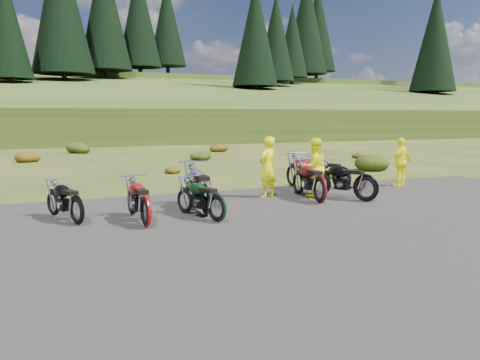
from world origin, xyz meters
name	(u,v)px	position (x,y,z in m)	size (l,w,h in m)	color
ground	(278,216)	(0.00, 0.00, 0.00)	(300.00, 300.00, 0.00)	#2F3C14
gravel_pad	(322,236)	(0.00, -2.00, 0.00)	(20.00, 12.00, 0.04)	black
hill_slope	(95,136)	(0.00, 50.00, 0.00)	(300.00, 46.00, 3.00)	#304316
hill_plateau	(73,126)	(0.00, 110.00, 0.00)	(300.00, 90.00, 9.17)	#304316
conifer_21	(6,24)	(-9.00, 50.00, 12.56)	(5.28, 5.28, 14.00)	black
conifer_22	(60,2)	(-3.00, 56.00, 16.77)	(7.92, 7.92, 20.00)	black
conifer_23	(104,10)	(3.00, 62.00, 17.47)	(7.48, 7.48, 19.00)	black
conifer_24	(139,16)	(9.00, 68.00, 18.16)	(7.04, 7.04, 18.00)	black
conifer_25	(167,23)	(15.00, 74.00, 18.66)	(6.60, 6.60, 17.00)	black
conifer_26	(255,33)	(21.00, 49.00, 13.37)	(6.16, 6.16, 16.00)	black
conifer_27	(276,37)	(27.00, 55.00, 14.06)	(5.72, 5.72, 15.00)	black
conifer_28	(292,41)	(33.00, 61.00, 14.76)	(5.28, 5.28, 14.00)	black
conifer_29	(306,24)	(39.00, 67.00, 18.97)	(7.92, 7.92, 20.00)	black
conifer_30	(317,28)	(45.00, 73.00, 19.66)	(7.48, 7.48, 19.00)	black
conifer_31	(435,39)	(51.00, 48.00, 14.18)	(7.04, 7.04, 18.00)	black
conifer_32	(436,42)	(57.00, 54.00, 14.87)	(6.60, 6.60, 17.00)	black
conifer_33	(436,45)	(63.00, 60.00, 15.56)	(6.16, 6.16, 16.00)	black
conifer_34	(437,47)	(69.00, 66.00, 16.26)	(5.72, 5.72, 15.00)	black
conifer_35	(437,49)	(75.00, 72.00, 16.95)	(5.28, 5.28, 14.00)	black
conifer_36	(438,40)	(81.00, 78.00, 20.16)	(7.92, 7.92, 20.00)	black
shrub_2	(27,155)	(-6.20, 16.60, 0.38)	(1.30, 1.30, 0.77)	#653B0C
shrub_3	(80,146)	(-3.30, 21.90, 0.46)	(1.56, 1.56, 0.92)	#1E340D
shrub_4	(171,168)	(-0.40, 9.20, 0.23)	(0.77, 0.77, 0.45)	#653B0C
shrub_5	(200,155)	(2.50, 14.50, 0.31)	(1.03, 1.03, 0.61)	#1E340D
shrub_6	(218,146)	(5.40, 19.80, 0.38)	(1.30, 1.30, 0.77)	#653B0C
shrub_7	(373,160)	(8.30, 7.10, 0.46)	(1.56, 1.56, 0.92)	#1E340D
shrub_8	(356,154)	(11.20, 12.40, 0.23)	(0.77, 0.77, 0.45)	#653B0C
motorcycle_0	(78,226)	(-4.55, 0.74, 0.00)	(1.85, 0.62, 0.97)	black
motorcycle_1	(146,228)	(-3.19, -0.06, 0.00)	(1.98, 0.66, 1.03)	#9A0B0F
motorcycle_2	(217,223)	(-1.61, -0.15, 0.00)	(1.86, 0.62, 0.98)	black
motorcycle_3	(206,217)	(-1.62, 0.59, 0.00)	(2.35, 0.78, 1.23)	#ABAAAF
motorcycle_4	(319,204)	(1.76, 0.96, 0.00)	(2.18, 0.73, 1.14)	#520D16
motorcycle_5	(365,203)	(3.07, 0.67, 0.00)	(2.17, 0.72, 1.14)	black
motorcycle_6	(317,195)	(2.46, 2.26, 0.00)	(2.33, 0.78, 1.22)	maroon
motorcycle_7	(341,190)	(3.72, 2.82, 0.00)	(2.06, 0.69, 1.08)	black
person_middle	(268,168)	(0.81, 2.31, 0.89)	(0.65, 0.43, 1.79)	yellow
person_right_a	(314,168)	(2.19, 2.00, 0.87)	(0.84, 0.66, 1.73)	yellow
person_right_b	(401,163)	(5.96, 2.62, 0.82)	(0.97, 0.40, 1.65)	yellow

